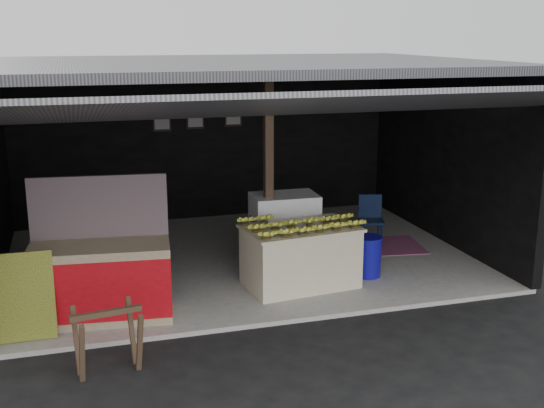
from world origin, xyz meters
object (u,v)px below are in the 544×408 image
object	(u,v)px
water_barrel	(368,257)
white_crate	(284,229)
banana_table	(300,256)
neighbor_stall	(101,278)
plastic_chair	(371,216)
sawhorse	(107,334)

from	to	relation	value
water_barrel	white_crate	bearing A→B (deg)	138.54
banana_table	white_crate	distance (m)	0.94
neighbor_stall	banana_table	bearing A→B (deg)	13.88
banana_table	water_barrel	xyz separation A→B (m)	(1.03, 0.08, -0.14)
neighbor_stall	plastic_chair	bearing A→B (deg)	29.22
white_crate	water_barrel	bearing A→B (deg)	-39.85
banana_table	water_barrel	distance (m)	1.05
water_barrel	plastic_chair	distance (m)	1.57
white_crate	banana_table	bearing A→B (deg)	-92.57
neighbor_stall	water_barrel	xyz separation A→B (m)	(3.67, 0.42, -0.23)
neighbor_stall	sawhorse	xyz separation A→B (m)	(-0.01, -1.34, -0.13)
banana_table	plastic_chair	bearing A→B (deg)	34.44
white_crate	neighbor_stall	world-z (taller)	neighbor_stall
banana_table	white_crate	world-z (taller)	white_crate
sawhorse	water_barrel	bearing A→B (deg)	17.39
white_crate	neighbor_stall	xyz separation A→B (m)	(-2.70, -1.27, -0.02)
white_crate	plastic_chair	world-z (taller)	white_crate
banana_table	sawhorse	world-z (taller)	banana_table
water_barrel	plastic_chair	xyz separation A→B (m)	(0.68, 1.40, 0.19)
white_crate	sawhorse	distance (m)	3.77
water_barrel	neighbor_stall	bearing A→B (deg)	-173.42
neighbor_stall	plastic_chair	size ratio (longest dim) A/B	2.14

